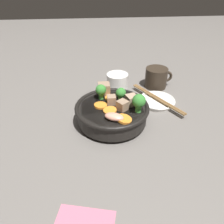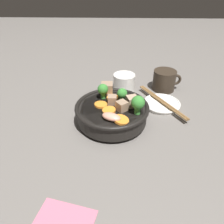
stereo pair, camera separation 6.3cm
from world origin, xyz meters
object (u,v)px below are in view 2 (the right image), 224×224
(tea_cup, at_px, (124,82))
(chopsticks_pair, at_px, (162,101))
(stirfry_bowl, at_px, (112,111))
(dark_mug, at_px, (165,80))
(side_saucer, at_px, (162,104))

(tea_cup, xyz_separation_m, chopsticks_pair, (0.12, -0.11, -0.01))
(stirfry_bowl, xyz_separation_m, chopsticks_pair, (0.16, 0.10, -0.02))
(dark_mug, xyz_separation_m, chopsticks_pair, (-0.02, -0.11, -0.02))
(tea_cup, distance_m, chopsticks_pair, 0.17)
(stirfry_bowl, relative_size, side_saucer, 1.75)
(stirfry_bowl, relative_size, chopsticks_pair, 1.01)
(chopsticks_pair, bearing_deg, side_saucer, 26.57)
(tea_cup, distance_m, dark_mug, 0.15)
(stirfry_bowl, distance_m, chopsticks_pair, 0.19)
(stirfry_bowl, relative_size, dark_mug, 2.07)
(dark_mug, bearing_deg, tea_cup, -177.40)
(side_saucer, xyz_separation_m, chopsticks_pair, (-0.00, -0.00, 0.01))
(stirfry_bowl, xyz_separation_m, tea_cup, (0.04, 0.20, -0.01))
(tea_cup, bearing_deg, dark_mug, 2.60)
(side_saucer, bearing_deg, tea_cup, 139.08)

